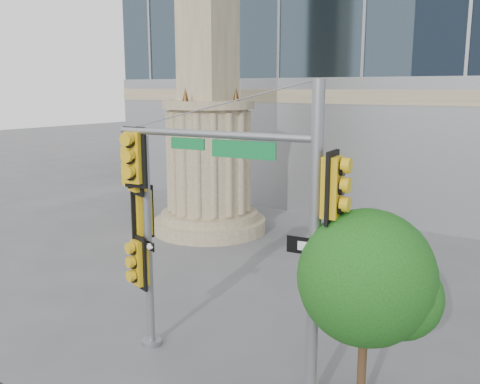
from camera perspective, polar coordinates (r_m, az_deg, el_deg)
The scene contains 5 objects.
ground at distance 11.31m, azimuth -8.52°, elevation -18.73°, with size 120.00×120.00×0.00m, color #545456.
monument at distance 20.53m, azimuth -3.40°, elevation 10.88°, with size 4.40×4.40×16.60m.
main_signal_pole at distance 9.32m, azimuth 2.04°, elevation -1.59°, with size 4.45×0.98×5.74m.
secondary_signal_pole at distance 11.50m, azimuth -10.41°, elevation -3.58°, with size 0.80×0.73×4.63m.
street_tree at distance 9.24m, azimuth 13.58°, elevation -9.44°, with size 2.35×2.30×3.66m.
Camera 1 is at (6.95, -6.93, 5.61)m, focal length 40.00 mm.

